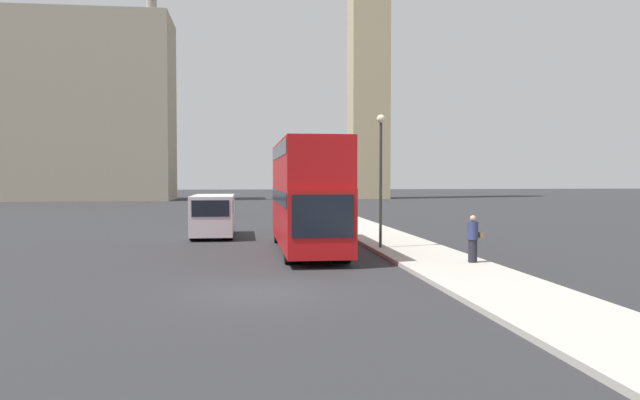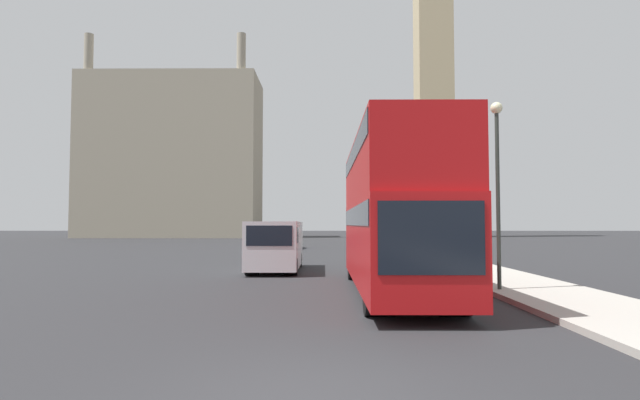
{
  "view_description": "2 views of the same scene",
  "coord_description": "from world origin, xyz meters",
  "px_view_note": "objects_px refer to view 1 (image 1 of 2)",
  "views": [
    {
      "loc": [
        -0.42,
        -17.17,
        3.14
      ],
      "look_at": [
        2.98,
        10.63,
        2.13
      ],
      "focal_mm": 35.0,
      "sensor_mm": 36.0,
      "label": 1
    },
    {
      "loc": [
        0.12,
        -6.18,
        2.1
      ],
      "look_at": [
        -0.07,
        16.5,
        3.2
      ],
      "focal_mm": 28.0,
      "sensor_mm": 36.0,
      "label": 2
    }
  ],
  "objects_px": {
    "white_van": "(213,214)",
    "pedestrian": "(473,239)",
    "red_double_decker_bus": "(307,191)",
    "street_lamp": "(381,160)",
    "parked_sedan": "(214,207)"
  },
  "relations": [
    {
      "from": "white_van",
      "to": "pedestrian",
      "type": "height_order",
      "value": "white_van"
    },
    {
      "from": "red_double_decker_bus",
      "to": "white_van",
      "type": "distance_m",
      "value": 8.4
    },
    {
      "from": "red_double_decker_bus",
      "to": "white_van",
      "type": "xyz_separation_m",
      "value": [
        -4.28,
        7.09,
        -1.38
      ]
    },
    {
      "from": "pedestrian",
      "to": "red_double_decker_bus",
      "type": "bearing_deg",
      "value": 135.91
    },
    {
      "from": "red_double_decker_bus",
      "to": "pedestrian",
      "type": "xyz_separation_m",
      "value": [
        5.36,
        -5.19,
        -1.59
      ]
    },
    {
      "from": "pedestrian",
      "to": "white_van",
      "type": "bearing_deg",
      "value": 128.11
    },
    {
      "from": "pedestrian",
      "to": "street_lamp",
      "type": "height_order",
      "value": "street_lamp"
    },
    {
      "from": "white_van",
      "to": "parked_sedan",
      "type": "bearing_deg",
      "value": 92.54
    },
    {
      "from": "white_van",
      "to": "pedestrian",
      "type": "xyz_separation_m",
      "value": [
        9.64,
        -12.29,
        -0.21
      ]
    },
    {
      "from": "white_van",
      "to": "street_lamp",
      "type": "height_order",
      "value": "street_lamp"
    },
    {
      "from": "white_van",
      "to": "red_double_decker_bus",
      "type": "bearing_deg",
      "value": -58.91
    },
    {
      "from": "pedestrian",
      "to": "street_lamp",
      "type": "distance_m",
      "value": 6.21
    },
    {
      "from": "pedestrian",
      "to": "parked_sedan",
      "type": "xyz_separation_m",
      "value": [
        -10.56,
        33.0,
        -0.34
      ]
    },
    {
      "from": "red_double_decker_bus",
      "to": "parked_sedan",
      "type": "xyz_separation_m",
      "value": [
        -5.2,
        27.8,
        -1.93
      ]
    },
    {
      "from": "red_double_decker_bus",
      "to": "street_lamp",
      "type": "distance_m",
      "value": 3.42
    }
  ]
}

